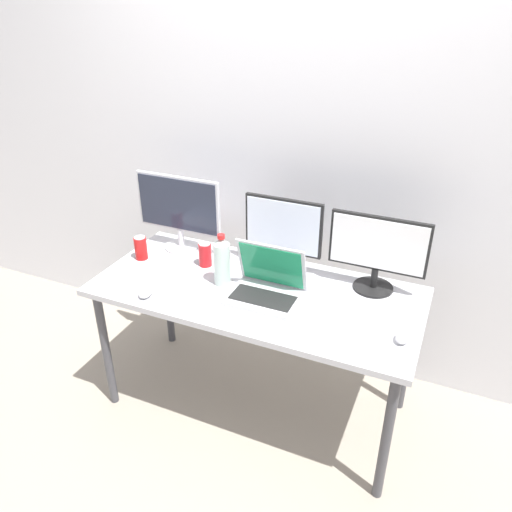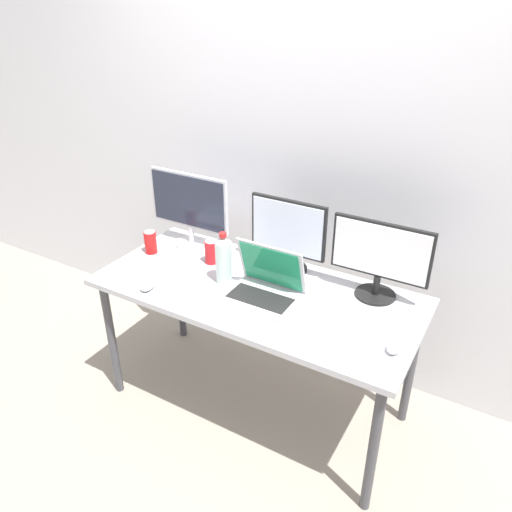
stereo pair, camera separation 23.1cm
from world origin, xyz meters
name	(u,v)px [view 1 (the left image)]	position (x,y,z in m)	size (l,w,h in m)	color
ground_plane	(256,403)	(0.00, 0.00, 0.00)	(16.00, 16.00, 0.00)	gray
wall_back	(301,143)	(0.00, 0.59, 1.30)	(7.00, 0.08, 2.60)	silver
work_desk	(256,301)	(0.00, 0.00, 0.67)	(1.57, 0.71, 0.74)	#424247
monitor_left	(179,209)	(-0.55, 0.23, 0.97)	(0.49, 0.19, 0.41)	silver
monitor_center	(283,233)	(0.04, 0.24, 0.94)	(0.40, 0.21, 0.38)	black
monitor_right	(378,250)	(0.51, 0.23, 0.95)	(0.45, 0.19, 0.38)	black
laptop_silver	(267,285)	(0.07, -0.04, 0.80)	(0.33, 0.25, 0.26)	silver
keyboard_main	(149,273)	(-0.55, -0.09, 0.75)	(0.37, 0.13, 0.02)	white
mouse_by_keyboard	(403,337)	(0.71, -0.12, 0.76)	(0.06, 0.10, 0.04)	silver
mouse_by_laptop	(146,292)	(-0.45, -0.26, 0.76)	(0.06, 0.11, 0.04)	silver
water_bottle	(222,261)	(-0.17, -0.02, 0.86)	(0.08, 0.08, 0.26)	silver
soda_can_near_keyboard	(141,248)	(-0.68, 0.04, 0.80)	(0.07, 0.07, 0.13)	red
soda_can_by_laptop	(205,254)	(-0.33, 0.11, 0.80)	(0.07, 0.07, 0.13)	red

